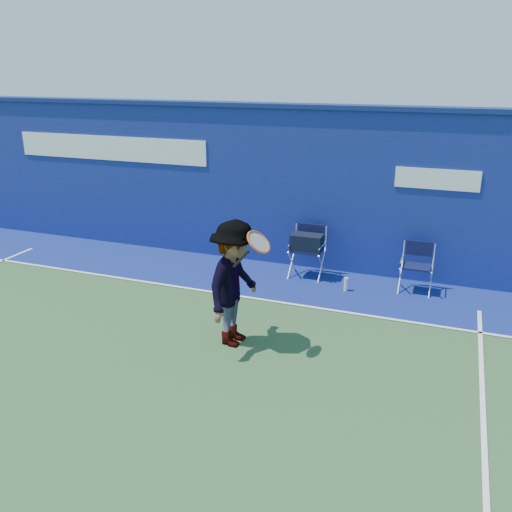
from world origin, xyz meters
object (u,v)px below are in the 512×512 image
at_px(directors_chair_left, 307,256).
at_px(tennis_player, 234,284).
at_px(directors_chair_right, 416,277).
at_px(water_bottle, 346,284).

relative_size(directors_chair_left, tennis_player, 0.53).
height_order(directors_chair_right, tennis_player, tennis_player).
bearing_deg(tennis_player, directors_chair_left, 84.62).
distance_m(water_bottle, tennis_player, 2.75).
height_order(directors_chair_left, water_bottle, directors_chair_left).
bearing_deg(tennis_player, directors_chair_right, 51.50).
height_order(directors_chair_right, water_bottle, directors_chair_right).
distance_m(directors_chair_left, directors_chair_right, 1.97).
xyz_separation_m(directors_chair_left, directors_chair_right, (1.96, -0.03, -0.13)).
distance_m(directors_chair_right, tennis_player, 3.63).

